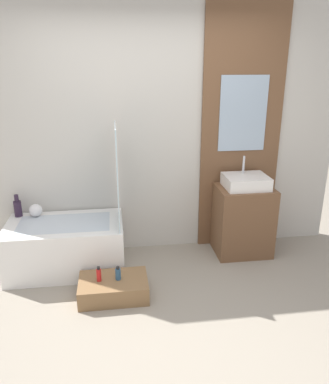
% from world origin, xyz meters
% --- Properties ---
extents(ground_plane, '(12.00, 12.00, 0.00)m').
position_xyz_m(ground_plane, '(0.00, 0.00, 0.00)').
color(ground_plane, gray).
extents(wall_tiled_back, '(4.20, 0.06, 2.60)m').
position_xyz_m(wall_tiled_back, '(0.00, 1.58, 1.30)').
color(wall_tiled_back, beige).
rests_on(wall_tiled_back, ground_plane).
extents(wall_wood_accent, '(0.87, 0.04, 2.60)m').
position_xyz_m(wall_wood_accent, '(1.01, 1.53, 1.31)').
color(wall_wood_accent, brown).
rests_on(wall_wood_accent, ground_plane).
extents(bathtub, '(1.15, 0.68, 0.50)m').
position_xyz_m(bathtub, '(-0.88, 1.19, 0.25)').
color(bathtub, white).
rests_on(bathtub, ground_plane).
extents(glass_shower_screen, '(0.01, 0.55, 0.97)m').
position_xyz_m(glass_shower_screen, '(-0.33, 1.15, 0.99)').
color(glass_shower_screen, silver).
rests_on(glass_shower_screen, bathtub).
extents(wooden_step_bench, '(0.62, 0.40, 0.17)m').
position_xyz_m(wooden_step_bench, '(-0.41, 0.62, 0.09)').
color(wooden_step_bench, olive).
rests_on(wooden_step_bench, ground_plane).
extents(vanity_cabinet, '(0.59, 0.46, 0.76)m').
position_xyz_m(vanity_cabinet, '(1.01, 1.28, 0.38)').
color(vanity_cabinet, brown).
rests_on(vanity_cabinet, ground_plane).
extents(sink, '(0.45, 0.37, 0.32)m').
position_xyz_m(sink, '(1.01, 1.28, 0.83)').
color(sink, white).
rests_on(sink, vanity_cabinet).
extents(vase_tall_dark, '(0.08, 0.08, 0.24)m').
position_xyz_m(vase_tall_dark, '(-1.36, 1.44, 0.60)').
color(vase_tall_dark, '#2D1E33').
rests_on(vase_tall_dark, bathtub).
extents(vase_round_light, '(0.13, 0.13, 0.13)m').
position_xyz_m(vase_round_light, '(-1.18, 1.41, 0.57)').
color(vase_round_light, white).
rests_on(vase_round_light, bathtub).
extents(bottle_soap_primary, '(0.04, 0.04, 0.14)m').
position_xyz_m(bottle_soap_primary, '(-0.53, 0.62, 0.24)').
color(bottle_soap_primary, red).
rests_on(bottle_soap_primary, wooden_step_bench).
extents(bottle_soap_secondary, '(0.05, 0.05, 0.13)m').
position_xyz_m(bottle_soap_secondary, '(-0.36, 0.62, 0.23)').
color(bottle_soap_secondary, '#2D567A').
rests_on(bottle_soap_secondary, wooden_step_bench).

